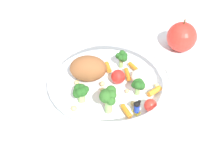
{
  "coord_description": "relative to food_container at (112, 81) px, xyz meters",
  "views": [
    {
      "loc": [
        -0.13,
        0.42,
        0.46
      ],
      "look_at": [
        -0.0,
        -0.01,
        0.03
      ],
      "focal_mm": 47.8,
      "sensor_mm": 36.0,
      "label": 1
    }
  ],
  "objects": [
    {
      "name": "ground_plane",
      "position": [
        0.0,
        0.02,
        -0.03
      ],
      "size": [
        2.4,
        2.4,
        0.0
      ],
      "primitive_type": "plane",
      "color": "white"
    },
    {
      "name": "loose_apple",
      "position": [
        -0.12,
        -0.2,
        0.01
      ],
      "size": [
        0.07,
        0.07,
        0.09
      ],
      "color": "red",
      "rests_on": "ground_plane"
    },
    {
      "name": "food_container",
      "position": [
        0.0,
        0.0,
        0.0
      ],
      "size": [
        0.26,
        0.26,
        0.07
      ],
      "color": "white",
      "rests_on": "ground_plane"
    }
  ]
}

